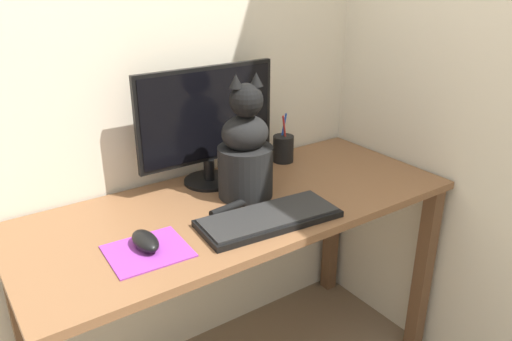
{
  "coord_description": "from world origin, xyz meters",
  "views": [
    {
      "loc": [
        -0.74,
        -1.15,
        1.39
      ],
      "look_at": [
        0.02,
        -0.06,
        0.83
      ],
      "focal_mm": 35.0,
      "sensor_mm": 36.0,
      "label": 1
    }
  ],
  "objects_px": {
    "monitor": "(207,122)",
    "keyboard": "(268,218)",
    "pen_cup": "(283,148)",
    "cat": "(245,152)",
    "computer_mouse_left": "(145,241)"
  },
  "relations": [
    {
      "from": "keyboard",
      "to": "computer_mouse_left",
      "type": "bearing_deg",
      "value": 175.05
    },
    {
      "from": "monitor",
      "to": "keyboard",
      "type": "height_order",
      "value": "monitor"
    },
    {
      "from": "cat",
      "to": "computer_mouse_left",
      "type": "bearing_deg",
      "value": -150.0
    },
    {
      "from": "pen_cup",
      "to": "cat",
      "type": "bearing_deg",
      "value": -149.02
    },
    {
      "from": "computer_mouse_left",
      "to": "pen_cup",
      "type": "distance_m",
      "value": 0.72
    },
    {
      "from": "cat",
      "to": "pen_cup",
      "type": "height_order",
      "value": "cat"
    },
    {
      "from": "monitor",
      "to": "pen_cup",
      "type": "height_order",
      "value": "monitor"
    },
    {
      "from": "keyboard",
      "to": "computer_mouse_left",
      "type": "height_order",
      "value": "computer_mouse_left"
    },
    {
      "from": "monitor",
      "to": "cat",
      "type": "relative_size",
      "value": 1.24
    },
    {
      "from": "monitor",
      "to": "keyboard",
      "type": "bearing_deg",
      "value": -90.43
    },
    {
      "from": "monitor",
      "to": "computer_mouse_left",
      "type": "xyz_separation_m",
      "value": [
        -0.34,
        -0.27,
        -0.19
      ]
    },
    {
      "from": "monitor",
      "to": "keyboard",
      "type": "xyz_separation_m",
      "value": [
        -0.0,
        -0.33,
        -0.2
      ]
    },
    {
      "from": "pen_cup",
      "to": "monitor",
      "type": "bearing_deg",
      "value": -177.93
    },
    {
      "from": "computer_mouse_left",
      "to": "cat",
      "type": "relative_size",
      "value": 0.29
    },
    {
      "from": "keyboard",
      "to": "pen_cup",
      "type": "xyz_separation_m",
      "value": [
        0.32,
        0.35,
        0.04
      ]
    }
  ]
}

